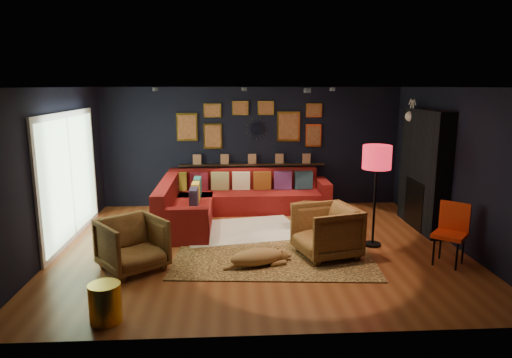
{
  "coord_description": "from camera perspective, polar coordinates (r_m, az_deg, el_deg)",
  "views": [
    {
      "loc": [
        -0.48,
        -7.18,
        2.62
      ],
      "look_at": [
        -0.05,
        0.3,
        1.09
      ],
      "focal_mm": 32.0,
      "sensor_mm": 36.0,
      "label": 1
    }
  ],
  "objects": [
    {
      "name": "floor",
      "position": [
        7.66,
        0.51,
        -8.44
      ],
      "size": [
        6.5,
        6.5,
        0.0
      ],
      "primitive_type": "plane",
      "color": "brown",
      "rests_on": "ground"
    },
    {
      "name": "room_walls",
      "position": [
        7.27,
        0.53,
        3.44
      ],
      "size": [
        6.5,
        6.5,
        6.5
      ],
      "color": "black",
      "rests_on": "ground"
    },
    {
      "name": "sectional",
      "position": [
        9.28,
        -4.02,
        -2.8
      ],
      "size": [
        3.41,
        2.69,
        0.86
      ],
      "color": "maroon",
      "rests_on": "ground"
    },
    {
      "name": "ledge",
      "position": [
        10.02,
        -0.49,
        1.8
      ],
      "size": [
        3.2,
        0.12,
        0.04
      ],
      "primitive_type": "cube",
      "color": "black",
      "rests_on": "room_walls"
    },
    {
      "name": "gallery_wall",
      "position": [
        9.94,
        -0.59,
        6.88
      ],
      "size": [
        3.15,
        0.04,
        1.02
      ],
      "color": "gold",
      "rests_on": "room_walls"
    },
    {
      "name": "sunburst_mirror",
      "position": [
        9.96,
        0.07,
        6.27
      ],
      "size": [
        0.47,
        0.16,
        0.47
      ],
      "color": "silver",
      "rests_on": "room_walls"
    },
    {
      "name": "fireplace",
      "position": [
        8.98,
        20.22,
        0.59
      ],
      "size": [
        0.31,
        1.6,
        2.2
      ],
      "color": "black",
      "rests_on": "ground"
    },
    {
      "name": "deer_head",
      "position": [
        9.33,
        19.71,
        7.4
      ],
      "size": [
        0.5,
        0.28,
        0.45
      ],
      "color": "white",
      "rests_on": "fireplace"
    },
    {
      "name": "sliding_door",
      "position": [
        8.39,
        -22.25,
        0.25
      ],
      "size": [
        0.06,
        2.8,
        2.2
      ],
      "color": "white",
      "rests_on": "ground"
    },
    {
      "name": "ceiling_spots",
      "position": [
        8.0,
        0.16,
        11.13
      ],
      "size": [
        3.3,
        2.5,
        0.06
      ],
      "color": "black",
      "rests_on": "room_walls"
    },
    {
      "name": "shag_rug",
      "position": [
        8.44,
        -1.74,
        -6.43
      ],
      "size": [
        2.3,
        1.85,
        0.03
      ],
      "primitive_type": "cube",
      "rotation": [
        0.0,
        0.0,
        0.19
      ],
      "color": "silver",
      "rests_on": "ground"
    },
    {
      "name": "leopard_rug",
      "position": [
        7.37,
        2.21,
        -9.21
      ],
      "size": [
        3.23,
        2.42,
        0.02
      ],
      "primitive_type": "cube",
      "rotation": [
        0.0,
        0.0,
        -0.08
      ],
      "color": "tan",
      "rests_on": "ground"
    },
    {
      "name": "coffee_table",
      "position": [
        8.67,
        6.68,
        -3.7
      ],
      "size": [
        0.9,
        0.74,
        0.4
      ],
      "rotation": [
        0.0,
        0.0,
        0.19
      ],
      "color": "brown",
      "rests_on": "shag_rug"
    },
    {
      "name": "pouf",
      "position": [
        8.99,
        -8.41,
        -4.29
      ],
      "size": [
        0.47,
        0.47,
        0.31
      ],
      "primitive_type": "cylinder",
      "color": "maroon",
      "rests_on": "shag_rug"
    },
    {
      "name": "armchair_left",
      "position": [
        6.84,
        -15.22,
        -7.6
      ],
      "size": [
        1.12,
        1.11,
        0.84
      ],
      "primitive_type": "imported",
      "rotation": [
        0.0,
        0.0,
        0.66
      ],
      "color": "#C47C3D",
      "rests_on": "ground"
    },
    {
      "name": "armchair_right",
      "position": [
        7.19,
        8.8,
        -6.19
      ],
      "size": [
        1.02,
        1.05,
        0.89
      ],
      "primitive_type": "imported",
      "rotation": [
        0.0,
        0.0,
        -1.29
      ],
      "color": "#C47C3D",
      "rests_on": "ground"
    },
    {
      "name": "gold_stool",
      "position": [
        5.58,
        -18.33,
        -14.49
      ],
      "size": [
        0.36,
        0.36,
        0.45
      ],
      "primitive_type": "cylinder",
      "color": "gold",
      "rests_on": "ground"
    },
    {
      "name": "orange_chair",
      "position": [
        7.41,
        23.27,
        -5.66
      ],
      "size": [
        0.62,
        0.62,
        0.92
      ],
      "rotation": [
        0.0,
        0.0,
        -0.72
      ],
      "color": "black",
      "rests_on": "ground"
    },
    {
      "name": "floor_lamp",
      "position": [
        7.61,
        14.86,
        2.12
      ],
      "size": [
        0.46,
        0.46,
        1.69
      ],
      "color": "black",
      "rests_on": "ground"
    },
    {
      "name": "dog",
      "position": [
        6.81,
        0.11,
        -9.35
      ],
      "size": [
        1.21,
        0.83,
        0.35
      ],
      "primitive_type": null,
      "rotation": [
        0.0,
        0.0,
        0.28
      ],
      "color": "#A97744",
      "rests_on": "leopard_rug"
    }
  ]
}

